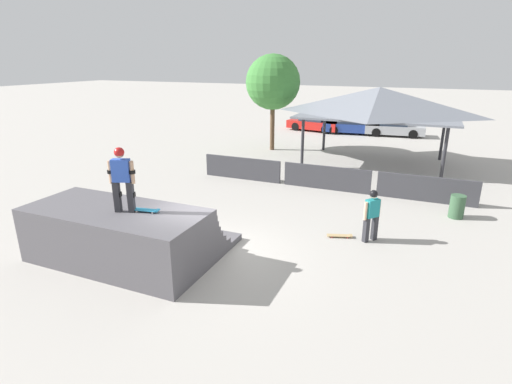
# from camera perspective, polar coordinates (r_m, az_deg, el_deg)

# --- Properties ---
(ground_plane) EXTENTS (160.00, 160.00, 0.00)m
(ground_plane) POSITION_cam_1_polar(r_m,az_deg,el_deg) (11.94, -6.65, -9.09)
(ground_plane) COLOR #ADA8A0
(quarter_pipe_ramp) EXTENTS (5.16, 3.80, 1.59)m
(quarter_pipe_ramp) POSITION_cam_1_polar(r_m,az_deg,el_deg) (12.10, -18.31, -5.79)
(quarter_pipe_ramp) COLOR #565459
(quarter_pipe_ramp) RESTS_ON ground
(skater_on_deck) EXTENTS (0.76, 0.42, 1.76)m
(skater_on_deck) POSITION_cam_1_polar(r_m,az_deg,el_deg) (11.02, -18.64, 2.25)
(skater_on_deck) COLOR #2D2D33
(skater_on_deck) RESTS_ON quarter_pipe_ramp
(skateboard_on_deck) EXTENTS (0.78, 0.34, 0.09)m
(skateboard_on_deck) POSITION_cam_1_polar(r_m,az_deg,el_deg) (11.11, -15.34, -2.50)
(skateboard_on_deck) COLOR silver
(skateboard_on_deck) RESTS_ON quarter_pipe_ramp
(bystander_walking) EXTENTS (0.49, 0.58, 1.69)m
(bystander_walking) POSITION_cam_1_polar(r_m,az_deg,el_deg) (12.94, 16.24, -2.68)
(bystander_walking) COLOR #2D2D33
(bystander_walking) RESTS_ON ground
(skateboard_on_ground) EXTENTS (0.84, 0.45, 0.09)m
(skateboard_on_ground) POSITION_cam_1_polar(r_m,az_deg,el_deg) (13.30, 11.98, -6.10)
(skateboard_on_ground) COLOR red
(skateboard_on_ground) RESTS_ON ground
(barrier_fence) EXTENTS (12.05, 0.12, 1.05)m
(barrier_fence) POSITION_cam_1_polar(r_m,az_deg,el_deg) (17.89, 10.02, 2.01)
(barrier_fence) COLOR #3D3D42
(barrier_fence) RESTS_ON ground
(pavilion_shelter) EXTENTS (8.02, 5.57, 4.12)m
(pavilion_shelter) POSITION_cam_1_polar(r_m,az_deg,el_deg) (22.61, 17.14, 12.20)
(pavilion_shelter) COLOR #2D2D33
(pavilion_shelter) RESTS_ON ground
(tree_beside_pavilion) EXTENTS (3.32, 3.32, 5.84)m
(tree_beside_pavilion) POSITION_cam_1_polar(r_m,az_deg,el_deg) (25.18, 2.42, 15.38)
(tree_beside_pavilion) COLOR brown
(tree_beside_pavilion) RESTS_ON ground
(trash_bin) EXTENTS (0.52, 0.52, 0.85)m
(trash_bin) POSITION_cam_1_polar(r_m,az_deg,el_deg) (16.19, 26.79, -1.86)
(trash_bin) COLOR #385B3D
(trash_bin) RESTS_ON ground
(parked_car_red) EXTENTS (4.51, 2.45, 1.27)m
(parked_car_red) POSITION_cam_1_polar(r_m,az_deg,el_deg) (32.98, 8.31, 9.70)
(parked_car_red) COLOR red
(parked_car_red) RESTS_ON ground
(parked_car_blue) EXTENTS (4.64, 2.29, 1.27)m
(parked_car_blue) POSITION_cam_1_polar(r_m,az_deg,el_deg) (32.24, 13.60, 9.18)
(parked_car_blue) COLOR navy
(parked_car_blue) RESTS_ON ground
(parked_car_silver) EXTENTS (4.39, 2.12, 1.27)m
(parked_car_silver) POSITION_cam_1_polar(r_m,az_deg,el_deg) (32.09, 19.13, 8.65)
(parked_car_silver) COLOR #A8AAAF
(parked_car_silver) RESTS_ON ground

